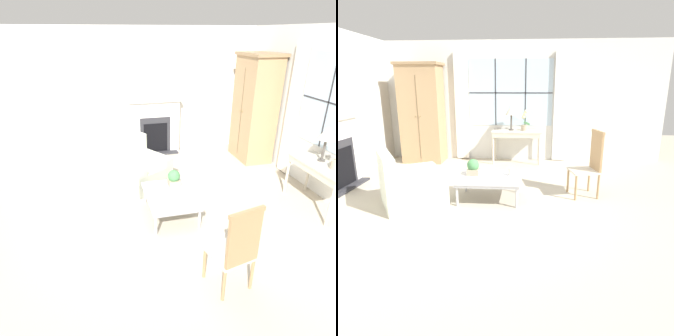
{
  "view_description": "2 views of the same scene",
  "coord_description": "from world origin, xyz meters",
  "views": [
    {
      "loc": [
        3.77,
        -0.75,
        2.68
      ],
      "look_at": [
        0.08,
        0.17,
        0.94
      ],
      "focal_mm": 32.0,
      "sensor_mm": 36.0,
      "label": 1
    },
    {
      "loc": [
        0.47,
        -4.31,
        1.83
      ],
      "look_at": [
        0.12,
        0.11,
        0.58
      ],
      "focal_mm": 32.0,
      "sensor_mm": 36.0,
      "label": 2
    }
  ],
  "objects": [
    {
      "name": "ground_plane",
      "position": [
        0.0,
        0.0,
        0.0
      ],
      "size": [
        14.0,
        14.0,
        0.0
      ],
      "primitive_type": "plane",
      "color": "#B2A893"
    },
    {
      "name": "wall_back_windowed",
      "position": [
        0.0,
        3.02,
        1.4
      ],
      "size": [
        7.2,
        0.14,
        2.8
      ],
      "color": "silver",
      "rests_on": "ground_plane"
    },
    {
      "name": "armoire",
      "position": [
        -2.06,
        2.64,
        1.15
      ],
      "size": [
        1.01,
        0.68,
        2.29
      ],
      "color": "tan",
      "rests_on": "ground_plane"
    },
    {
      "name": "console_table",
      "position": [
        0.17,
        2.68,
        0.68
      ],
      "size": [
        1.15,
        0.52,
        0.76
      ],
      "color": "beige",
      "rests_on": "ground_plane"
    },
    {
      "name": "table_lamp",
      "position": [
        0.03,
        2.74,
        1.22
      ],
      "size": [
        0.28,
        0.28,
        0.57
      ],
      "color": "#4C4742",
      "rests_on": "console_table"
    },
    {
      "name": "potted_orchid",
      "position": [
        0.35,
        2.73,
        0.95
      ],
      "size": [
        0.2,
        0.16,
        0.48
      ],
      "color": "tan",
      "rests_on": "console_table"
    },
    {
      "name": "armchair_upholstered",
      "position": [
        -1.36,
        -0.04,
        0.27
      ],
      "size": [
        1.22,
        1.21,
        0.84
      ],
      "color": "beige",
      "rests_on": "ground_plane"
    },
    {
      "name": "side_chair_wooden",
      "position": [
        1.49,
        0.57,
        0.6
      ],
      "size": [
        0.52,
        0.52,
        1.1
      ],
      "color": "beige",
      "rests_on": "ground_plane"
    },
    {
      "name": "coffee_table",
      "position": [
        -0.16,
        0.26,
        0.33
      ],
      "size": [
        1.02,
        0.76,
        0.37
      ],
      "color": "#BCBCC1",
      "rests_on": "ground_plane"
    },
    {
      "name": "potted_plant_small",
      "position": [
        -0.45,
        0.4,
        0.5
      ],
      "size": [
        0.2,
        0.2,
        0.27
      ],
      "color": "tan",
      "rests_on": "coffee_table"
    },
    {
      "name": "pillar_candle",
      "position": [
        0.18,
        0.41,
        0.43
      ],
      "size": [
        0.11,
        0.11,
        0.14
      ],
      "color": "silver",
      "rests_on": "coffee_table"
    }
  ]
}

